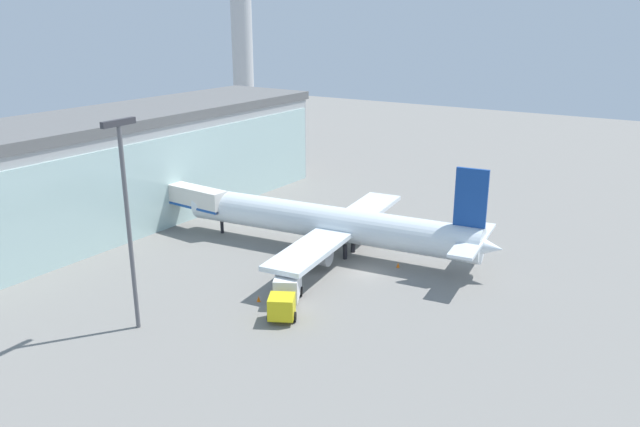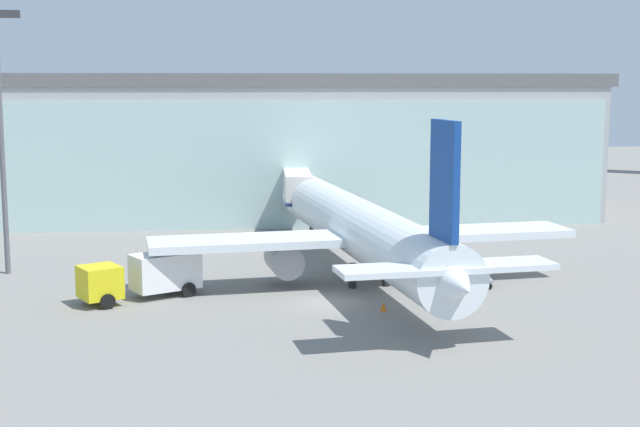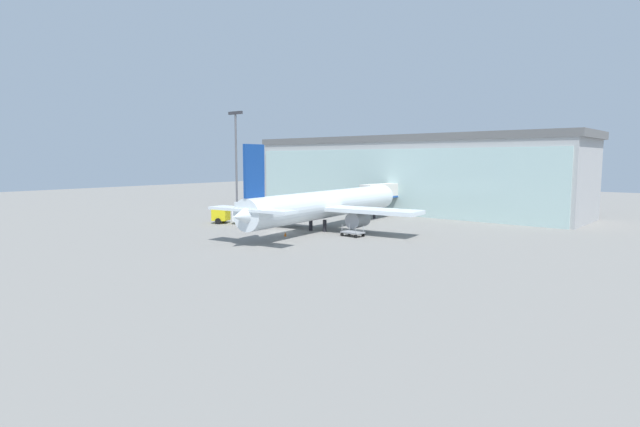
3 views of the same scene
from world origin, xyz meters
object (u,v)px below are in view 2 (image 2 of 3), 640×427
object	(u,v)px
baggage_cart	(469,280)
catering_truck	(145,275)
safety_cone_wingtip	(141,284)
safety_cone_nose	(383,306)
airplane	(361,230)
apron_light_mast	(0,119)
jet_bridge	(297,185)

from	to	relation	value
baggage_cart	catering_truck	bearing A→B (deg)	-173.88
safety_cone_wingtip	catering_truck	bearing A→B (deg)	-81.24
baggage_cart	safety_cone_nose	world-z (taller)	baggage_cart
airplane	safety_cone_wingtip	world-z (taller)	airplane
airplane	catering_truck	xyz separation A→B (m)	(-13.93, -3.23, -1.95)
airplane	apron_light_mast	bearing A→B (deg)	72.01
jet_bridge	apron_light_mast	world-z (taller)	apron_light_mast
airplane	safety_cone_nose	bearing A→B (deg)	173.56
baggage_cart	safety_cone_wingtip	size ratio (longest dim) A/B	5.35
apron_light_mast	safety_cone_nose	bearing A→B (deg)	-29.93
jet_bridge	safety_cone_nose	world-z (taller)	jet_bridge
apron_light_mast	catering_truck	world-z (taller)	apron_light_mast
baggage_cart	safety_cone_wingtip	distance (m)	21.05
apron_light_mast	airplane	xyz separation A→B (m)	(23.68, -5.37, -7.20)
baggage_cart	apron_light_mast	bearing A→B (deg)	170.04
jet_bridge	baggage_cart	size ratio (longest dim) A/B	4.07
safety_cone_wingtip	airplane	bearing A→B (deg)	1.75
jet_bridge	catering_truck	xyz separation A→B (m)	(-11.89, -22.82, -2.66)
apron_light_mast	baggage_cart	distance (m)	32.95
airplane	catering_truck	size ratio (longest dim) A/B	5.05
catering_truck	safety_cone_wingtip	bearing A→B (deg)	-107.92
safety_cone_nose	apron_light_mast	bearing A→B (deg)	150.07
apron_light_mast	baggage_cart	xyz separation A→B (m)	(30.21, -8.44, -10.11)
jet_bridge	airplane	xyz separation A→B (m)	(2.05, -19.59, -0.72)
jet_bridge	catering_truck	world-z (taller)	jet_bridge
catering_truck	jet_bridge	bearing A→B (deg)	-144.19
catering_truck	safety_cone_wingtip	distance (m)	3.06
jet_bridge	safety_cone_wingtip	distance (m)	23.83
safety_cone_wingtip	safety_cone_nose	bearing A→B (deg)	-28.55
safety_cone_nose	safety_cone_wingtip	world-z (taller)	same
baggage_cart	safety_cone_nose	bearing A→B (deg)	-137.10
safety_cone_nose	baggage_cart	bearing A→B (deg)	37.26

